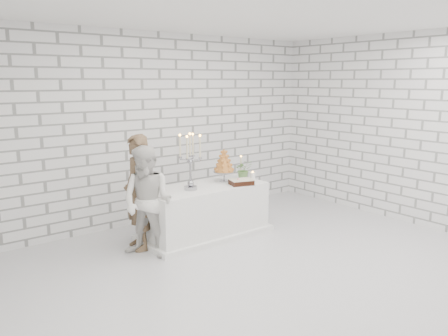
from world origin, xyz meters
TOP-DOWN VIEW (x-y plane):
  - ground at (0.00, 0.00)m, footprint 6.00×5.00m
  - ceiling at (0.00, 0.00)m, footprint 6.00×5.00m
  - wall_back at (0.00, 2.50)m, footprint 6.00×0.01m
  - wall_right at (3.00, 0.00)m, footprint 0.01×5.00m
  - cake_table at (0.05, 1.36)m, footprint 1.80×0.80m
  - groom at (-0.95, 1.50)m, footprint 0.43×0.61m
  - bride at (-0.99, 1.17)m, footprint 0.84×0.89m
  - candelabra at (-0.24, 1.31)m, footprint 0.35×0.35m
  - croquembouche at (0.45, 1.43)m, footprint 0.35×0.35m
  - chocolate_cake at (0.52, 1.10)m, footprint 0.38×0.32m
  - pillar_candle at (0.85, 1.23)m, footprint 0.09×0.09m
  - extra_taper at (0.87, 1.52)m, footprint 0.07×0.07m
  - flowers at (0.81, 1.39)m, footprint 0.34×0.32m

SIDE VIEW (x-z plane):
  - ground at x=0.00m, z-range -0.01..0.01m
  - cake_table at x=0.05m, z-range 0.00..0.75m
  - bride at x=-0.99m, z-range 0.00..1.46m
  - groom at x=-0.95m, z-range 0.00..1.56m
  - chocolate_cake at x=0.52m, z-range 0.75..0.83m
  - pillar_candle at x=0.85m, z-range 0.75..0.87m
  - flowers at x=0.81m, z-range 0.75..1.05m
  - extra_taper at x=0.87m, z-range 0.75..1.07m
  - croquembouche at x=0.45m, z-range 0.75..1.26m
  - candelabra at x=-0.24m, z-range 0.75..1.55m
  - wall_back at x=0.00m, z-range 0.00..3.00m
  - wall_right at x=3.00m, z-range 0.00..3.00m
  - ceiling at x=0.00m, z-range 3.00..3.00m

